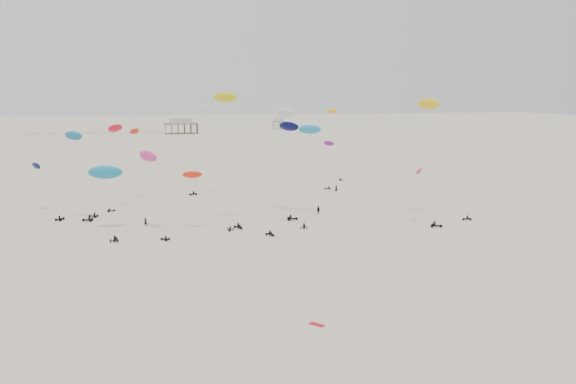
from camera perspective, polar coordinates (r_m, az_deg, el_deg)
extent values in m
plane|color=beige|center=(217.27, -6.59, 3.22)|extent=(900.00, 900.00, 0.00)
cube|color=brown|center=(365.25, -10.80, 6.83)|extent=(21.00, 13.00, 0.30)
cube|color=silver|center=(365.16, -10.81, 7.10)|extent=(14.00, 8.40, 3.20)
cube|color=#B2B2AD|center=(365.08, -10.82, 7.37)|extent=(15.00, 9.00, 0.30)
cube|color=brown|center=(403.71, -0.91, 7.15)|extent=(9.00, 7.00, 0.30)
cube|color=silver|center=(403.65, -0.91, 7.34)|extent=(5.60, 4.20, 2.40)
cube|color=#B2B2AD|center=(403.58, -0.91, 7.53)|extent=(6.00, 4.50, 0.30)
cube|color=black|center=(367.32, -18.95, 5.74)|extent=(80.00, 0.10, 0.10)
cylinder|color=gray|center=(170.44, 4.93, 4.76)|extent=(0.03, 0.03, 21.50)
ellipsoid|color=yellow|center=(174.89, 4.51, 8.19)|extent=(3.37, 3.65, 1.79)
cylinder|color=gray|center=(158.15, 4.11, 2.72)|extent=(0.03, 0.03, 18.41)
ellipsoid|color=#7E1782|center=(165.31, 4.16, 4.96)|extent=(3.26, 3.49, 1.73)
cylinder|color=gray|center=(106.46, -7.81, -1.09)|extent=(0.03, 0.03, 11.70)
ellipsoid|color=red|center=(106.82, -9.70, 1.76)|extent=(3.80, 1.93, 1.83)
cylinder|color=gray|center=(109.60, -5.70, 3.03)|extent=(0.03, 0.03, 24.45)
ellipsoid|color=#D2CD11|center=(112.60, -6.37, 9.54)|extent=(5.13, 3.24, 2.39)
cylinder|color=gray|center=(128.58, -23.21, 0.00)|extent=(0.03, 0.03, 15.82)
ellipsoid|color=#051743|center=(134.23, -24.21, 2.45)|extent=(3.30, 4.02, 1.88)
cylinder|color=gray|center=(104.74, -0.82, 1.23)|extent=(0.03, 0.03, 20.13)
ellipsoid|color=#05073F|center=(108.11, 0.09, 6.69)|extent=(4.48, 4.86, 2.31)
cylinder|color=gray|center=(112.85, 13.96, -0.62)|extent=(0.03, 0.03, 10.22)
ellipsoid|color=#D03172|center=(113.57, 13.16, 2.09)|extent=(2.92, 3.52, 1.61)
cylinder|color=gray|center=(120.44, -20.29, 1.28)|extent=(0.03, 0.03, 15.94)
ellipsoid|color=#1666A9|center=(121.00, -20.96, 5.37)|extent=(4.49, 3.89, 2.17)
cylinder|color=gray|center=(126.90, -18.11, 1.99)|extent=(0.03, 0.03, 19.60)
ellipsoid|color=red|center=(130.67, -17.14, 6.23)|extent=(4.25, 4.56, 2.18)
cylinder|color=gray|center=(134.41, -16.39, 2.20)|extent=(0.03, 0.03, 21.96)
ellipsoid|color=red|center=(140.89, -15.33, 5.98)|extent=(3.24, 3.85, 1.79)
cylinder|color=gray|center=(143.95, -8.94, 4.18)|extent=(0.03, 0.03, 21.43)
ellipsoid|color=white|center=(144.35, -8.25, 8.64)|extent=(3.86, 3.43, 1.78)
cylinder|color=gray|center=(119.89, 15.90, 2.92)|extent=(0.03, 0.03, 23.61)
ellipsoid|color=yellow|center=(120.65, 14.09, 8.68)|extent=(4.44, 5.43, 2.58)
cylinder|color=gray|center=(116.64, 0.03, 2.64)|extent=(0.03, 0.03, 21.12)
ellipsoid|color=silver|center=(119.64, -0.30, 8.04)|extent=(5.39, 6.24, 2.90)
cylinder|color=gray|center=(106.87, -17.63, -1.42)|extent=(0.03, 0.03, 13.68)
ellipsoid|color=#1780B0|center=(111.01, -18.08, 1.93)|extent=(6.56, 3.11, 3.13)
cylinder|color=gray|center=(112.96, 1.95, 1.56)|extent=(0.03, 0.03, 21.39)
ellipsoid|color=#1C8CD2|center=(118.76, 2.22, 6.39)|extent=(5.07, 3.35, 2.36)
cylinder|color=gray|center=(104.41, -13.23, -0.59)|extent=(0.03, 0.03, 15.65)
ellipsoid|color=#DC3392|center=(107.93, -14.05, 3.56)|extent=(4.65, 5.42, 2.60)
imported|color=black|center=(112.87, -14.26, -3.39)|extent=(0.86, 0.72, 2.03)
imported|color=black|center=(120.06, 3.10, -2.29)|extent=(1.17, 1.14, 2.12)
imported|color=black|center=(146.71, 4.90, -0.04)|extent=(0.86, 0.61, 2.30)
cube|color=#B80B1C|center=(64.65, 2.96, -13.33)|extent=(1.69, 1.83, 0.07)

